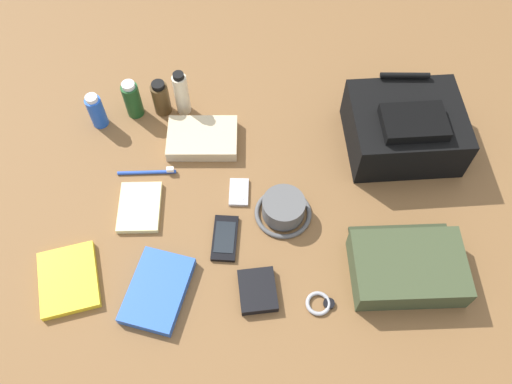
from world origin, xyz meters
The scene contains 17 objects.
ground_plane centered at (0.00, 0.00, -0.01)m, with size 2.64×2.02×0.02m, color brown.
backpack centered at (0.41, 0.19, 0.07)m, with size 0.33×0.28×0.17m.
toiletry_pouch centered at (0.37, -0.21, 0.04)m, with size 0.28×0.24×0.08m.
bucket_hat centered at (0.07, -0.04, 0.03)m, with size 0.15×0.15×0.06m.
deodorant_spray centered at (-0.46, 0.26, 0.06)m, with size 0.05×0.05×0.12m.
shampoo_bottle centered at (-0.36, 0.30, 0.06)m, with size 0.05×0.05×0.13m.
cologne_bottle centered at (-0.28, 0.31, 0.06)m, with size 0.05×0.05×0.12m.
lotion_bottle centered at (-0.22, 0.31, 0.07)m, with size 0.04×0.04×0.15m.
paperback_novel centered at (-0.46, -0.24, 0.01)m, with size 0.18×0.21×0.02m.
travel_guidebook centered at (-0.24, -0.27, 0.01)m, with size 0.18×0.22×0.03m.
cell_phone centered at (-0.08, -0.12, 0.01)m, with size 0.07×0.13×0.01m.
media_player centered at (-0.05, 0.02, 0.01)m, with size 0.05×0.08×0.01m.
wristwatch centered at (0.16, -0.29, 0.01)m, with size 0.07×0.06×0.01m.
toothbrush centered at (-0.30, 0.08, 0.01)m, with size 0.16×0.02×0.02m.
wallet centered at (0.01, -0.27, 0.01)m, with size 0.09×0.11×0.02m, color black.
notepad centered at (-0.31, -0.03, 0.01)m, with size 0.11×0.15×0.02m, color beige.
folded_towel centered at (-0.16, 0.19, 0.02)m, with size 0.20×0.14×0.04m, color #C6B289.
Camera 1 is at (0.01, -0.73, 1.25)m, focal length 37.12 mm.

